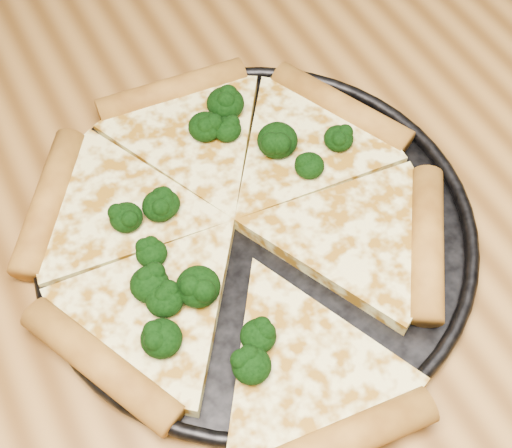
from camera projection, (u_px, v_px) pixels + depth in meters
name	position (u px, v px, depth m)	size (l,w,h in m)	color
dining_table	(208.00, 313.00, 0.65)	(1.20, 0.90, 0.75)	olive
pizza_pan	(256.00, 230.00, 0.59)	(0.35, 0.35, 0.02)	black
pizza	(237.00, 228.00, 0.57)	(0.35, 0.38, 0.03)	#FFFA9C
broccoli_florets	(212.00, 216.00, 0.57)	(0.23, 0.25, 0.03)	black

